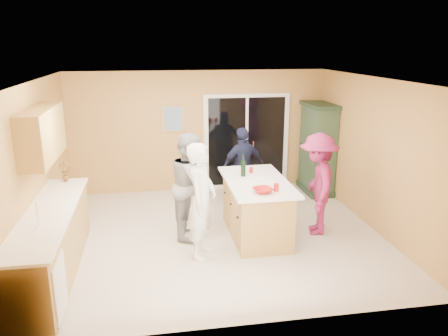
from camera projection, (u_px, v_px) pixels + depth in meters
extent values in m
plane|color=beige|center=(216.00, 235.00, 7.43)|extent=(5.50, 5.50, 0.00)
cube|color=white|center=(215.00, 80.00, 6.71)|extent=(5.50, 5.00, 0.10)
cube|color=#F2C763|center=(199.00, 132.00, 9.44)|extent=(5.50, 0.10, 2.60)
cube|color=#F2C763|center=(250.00, 221.00, 4.70)|extent=(5.50, 0.10, 2.60)
cube|color=#F2C763|center=(37.00, 169.00, 6.63)|extent=(0.10, 5.00, 2.60)
cube|color=#F2C763|center=(374.00, 154.00, 7.51)|extent=(0.10, 5.00, 2.60)
cube|color=#B18544|center=(52.00, 244.00, 6.06)|extent=(0.60, 3.00, 0.90)
cube|color=white|center=(33.00, 290.00, 5.03)|extent=(0.62, 0.60, 0.72)
cube|color=white|center=(49.00, 213.00, 5.93)|extent=(0.65, 3.05, 0.04)
cylinder|color=silver|center=(38.00, 215.00, 5.41)|extent=(0.02, 0.02, 0.30)
cube|color=#B18544|center=(42.00, 134.00, 6.31)|extent=(0.35, 1.60, 0.75)
cube|color=white|center=(246.00, 141.00, 9.65)|extent=(1.90, 0.05, 2.10)
cube|color=black|center=(246.00, 142.00, 9.63)|extent=(1.70, 0.03, 1.94)
cube|color=white|center=(247.00, 142.00, 9.63)|extent=(0.06, 0.04, 1.94)
cube|color=silver|center=(253.00, 144.00, 9.66)|extent=(0.02, 0.03, 0.12)
cube|color=tan|center=(173.00, 119.00, 9.25)|extent=(0.46, 0.03, 0.56)
cube|color=#466492|center=(173.00, 119.00, 9.24)|extent=(0.38, 0.02, 0.48)
cube|color=#B18544|center=(256.00, 209.00, 7.31)|extent=(0.84, 1.63, 0.93)
cube|color=white|center=(257.00, 182.00, 7.18)|extent=(1.00, 1.85, 0.04)
cube|color=black|center=(256.00, 232.00, 7.43)|extent=(0.76, 1.55, 0.11)
cube|color=#1F3323|center=(315.00, 189.00, 9.61)|extent=(0.54, 1.02, 0.12)
cube|color=#365136|center=(317.00, 149.00, 9.36)|extent=(0.48, 0.96, 1.80)
cube|color=#1F3323|center=(320.00, 105.00, 9.10)|extent=(0.56, 1.05, 0.08)
imported|color=silver|center=(202.00, 201.00, 6.48)|extent=(0.64, 0.76, 1.77)
imported|color=gray|center=(191.00, 185.00, 7.21)|extent=(0.81, 0.96, 1.76)
imported|color=#1A1F3B|center=(243.00, 167.00, 8.62)|extent=(1.00, 0.64, 1.58)
imported|color=#99214D|center=(318.00, 184.00, 7.31)|extent=(0.90, 1.24, 1.73)
imported|color=#B01513|center=(263.00, 190.00, 6.57)|extent=(0.34, 0.34, 0.07)
imported|color=#B32711|center=(64.00, 171.00, 7.16)|extent=(0.21, 0.17, 0.35)
cylinder|color=#B01513|center=(276.00, 187.00, 6.64)|extent=(0.10, 0.10, 0.12)
cylinder|color=#B01513|center=(251.00, 170.00, 7.59)|extent=(0.07, 0.07, 0.10)
cylinder|color=black|center=(243.00, 168.00, 7.37)|extent=(0.08, 0.08, 0.27)
cylinder|color=black|center=(243.00, 158.00, 7.32)|extent=(0.03, 0.03, 0.10)
cylinder|color=silver|center=(259.00, 175.00, 7.45)|extent=(0.28, 0.28, 0.01)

